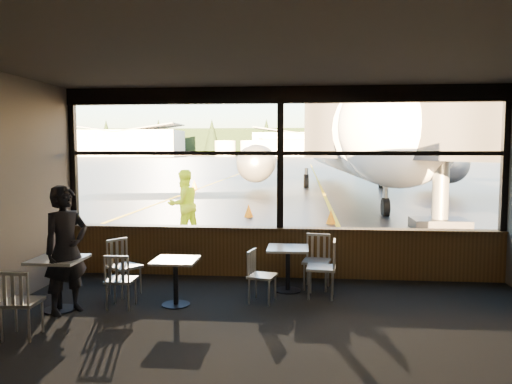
# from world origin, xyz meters

# --- Properties ---
(ground_plane) EXTENTS (520.00, 520.00, 0.00)m
(ground_plane) POSITION_xyz_m (0.00, 120.00, 0.00)
(ground_plane) COLOR black
(ground_plane) RESTS_ON ground
(carpet_floor) EXTENTS (8.00, 6.00, 0.01)m
(carpet_floor) POSITION_xyz_m (0.00, -3.00, 0.01)
(carpet_floor) COLOR black
(carpet_floor) RESTS_ON ground
(ceiling) EXTENTS (8.00, 6.00, 0.04)m
(ceiling) POSITION_xyz_m (0.00, -3.00, 3.50)
(ceiling) COLOR #38332D
(ceiling) RESTS_ON ground
(wall_back) EXTENTS (8.00, 0.04, 3.50)m
(wall_back) POSITION_xyz_m (0.00, -6.00, 1.75)
(wall_back) COLOR #4F483F
(wall_back) RESTS_ON ground
(window_sill) EXTENTS (8.00, 0.28, 0.90)m
(window_sill) POSITION_xyz_m (0.00, 0.00, 0.45)
(window_sill) COLOR #4D3217
(window_sill) RESTS_ON ground
(window_header) EXTENTS (8.00, 0.18, 0.30)m
(window_header) POSITION_xyz_m (0.00, 0.00, 3.35)
(window_header) COLOR black
(window_header) RESTS_ON ground
(mullion_left) EXTENTS (0.12, 0.12, 2.60)m
(mullion_left) POSITION_xyz_m (-3.95, 0.00, 2.20)
(mullion_left) COLOR black
(mullion_left) RESTS_ON ground
(mullion_centre) EXTENTS (0.12, 0.12, 2.60)m
(mullion_centre) POSITION_xyz_m (0.00, 0.00, 2.20)
(mullion_centre) COLOR black
(mullion_centre) RESTS_ON ground
(mullion_right) EXTENTS (0.12, 0.12, 2.60)m
(mullion_right) POSITION_xyz_m (3.95, 0.00, 2.20)
(mullion_right) COLOR black
(mullion_right) RESTS_ON ground
(window_transom) EXTENTS (8.00, 0.10, 0.08)m
(window_transom) POSITION_xyz_m (0.00, 0.00, 2.30)
(window_transom) COLOR black
(window_transom) RESTS_ON ground
(airliner) EXTENTS (32.12, 38.12, 11.35)m
(airliner) POSITION_xyz_m (2.98, 21.49, 5.68)
(airliner) COLOR white
(airliner) RESTS_ON ground_plane
(jet_bridge) EXTENTS (9.64, 11.79, 5.14)m
(jet_bridge) POSITION_xyz_m (3.60, 5.50, 2.57)
(jet_bridge) COLOR #272729
(jet_bridge) RESTS_ON ground_plane
(cafe_table_near) EXTENTS (0.68, 0.68, 0.75)m
(cafe_table_near) POSITION_xyz_m (0.18, -0.95, 0.37)
(cafe_table_near) COLOR gray
(cafe_table_near) RESTS_ON carpet_floor
(cafe_table_mid) EXTENTS (0.65, 0.65, 0.72)m
(cafe_table_mid) POSITION_xyz_m (-1.49, -1.89, 0.36)
(cafe_table_mid) COLOR #99948D
(cafe_table_mid) RESTS_ON carpet_floor
(cafe_table_left) EXTENTS (0.71, 0.71, 0.78)m
(cafe_table_left) POSITION_xyz_m (-3.13, -2.28, 0.39)
(cafe_table_left) COLOR #A9A59B
(cafe_table_left) RESTS_ON carpet_floor
(chair_near_e) EXTENTS (0.56, 0.56, 0.95)m
(chair_near_e) POSITION_xyz_m (0.72, -1.25, 0.47)
(chair_near_e) COLOR beige
(chair_near_e) RESTS_ON carpet_floor
(chair_near_w) EXTENTS (0.55, 0.55, 0.82)m
(chair_near_w) POSITION_xyz_m (-0.19, -1.62, 0.41)
(chair_near_w) COLOR beige
(chair_near_w) RESTS_ON carpet_floor
(chair_near_n) EXTENTS (0.58, 0.58, 0.93)m
(chair_near_n) POSITION_xyz_m (0.66, -0.76, 0.47)
(chair_near_n) COLOR #ACA89C
(chair_near_n) RESTS_ON carpet_floor
(chair_mid_s) EXTENTS (0.47, 0.47, 0.85)m
(chair_mid_s) POSITION_xyz_m (-2.26, -2.09, 0.42)
(chair_mid_s) COLOR #ABA59A
(chair_mid_s) RESTS_ON carpet_floor
(chair_mid_w) EXTENTS (0.69, 0.69, 0.91)m
(chair_mid_w) POSITION_xyz_m (-2.46, -1.41, 0.46)
(chair_mid_w) COLOR #ADA79C
(chair_mid_w) RESTS_ON carpet_floor
(chair_left_s) EXTENTS (0.52, 0.52, 0.90)m
(chair_left_s) POSITION_xyz_m (-3.07, -3.34, 0.45)
(chair_left_s) COLOR #ADA99C
(chair_left_s) RESTS_ON carpet_floor
(passenger) EXTENTS (0.74, 0.81, 1.86)m
(passenger) POSITION_xyz_m (-2.96, -2.37, 0.93)
(passenger) COLOR black
(passenger) RESTS_ON carpet_floor
(ground_crew) EXTENTS (1.13, 1.13, 1.85)m
(ground_crew) POSITION_xyz_m (-2.73, 3.71, 0.92)
(ground_crew) COLOR #BFF219
(ground_crew) RESTS_ON ground_plane
(cone_nose) EXTENTS (0.32, 0.32, 0.45)m
(cone_nose) POSITION_xyz_m (1.30, 6.88, 0.22)
(cone_nose) COLOR #FA6707
(cone_nose) RESTS_ON ground_plane
(cone_wing) EXTENTS (0.40, 0.40, 0.56)m
(cone_wing) POSITION_xyz_m (-6.16, 20.38, 0.28)
(cone_wing) COLOR orange
(cone_wing) RESTS_ON ground_plane
(hangar_left) EXTENTS (45.00, 18.00, 11.00)m
(hangar_left) POSITION_xyz_m (-70.00, 180.00, 5.50)
(hangar_left) COLOR silver
(hangar_left) RESTS_ON ground_plane
(hangar_mid) EXTENTS (38.00, 15.00, 10.00)m
(hangar_mid) POSITION_xyz_m (0.00, 185.00, 5.00)
(hangar_mid) COLOR silver
(hangar_mid) RESTS_ON ground_plane
(hangar_right) EXTENTS (50.00, 20.00, 12.00)m
(hangar_right) POSITION_xyz_m (60.00, 178.00, 6.00)
(hangar_right) COLOR silver
(hangar_right) RESTS_ON ground_plane
(fuel_tank_a) EXTENTS (8.00, 8.00, 6.00)m
(fuel_tank_a) POSITION_xyz_m (-30.00, 182.00, 3.00)
(fuel_tank_a) COLOR silver
(fuel_tank_a) RESTS_ON ground_plane
(fuel_tank_b) EXTENTS (8.00, 8.00, 6.00)m
(fuel_tank_b) POSITION_xyz_m (-20.00, 182.00, 3.00)
(fuel_tank_b) COLOR silver
(fuel_tank_b) RESTS_ON ground_plane
(fuel_tank_c) EXTENTS (8.00, 8.00, 6.00)m
(fuel_tank_c) POSITION_xyz_m (-10.00, 182.00, 3.00)
(fuel_tank_c) COLOR silver
(fuel_tank_c) RESTS_ON ground_plane
(treeline) EXTENTS (360.00, 3.00, 12.00)m
(treeline) POSITION_xyz_m (0.00, 210.00, 6.00)
(treeline) COLOR black
(treeline) RESTS_ON ground_plane
(cone_extra) EXTENTS (0.33, 0.33, 0.45)m
(cone_extra) POSITION_xyz_m (-1.51, 8.25, 0.23)
(cone_extra) COLOR #FF6208
(cone_extra) RESTS_ON ground_plane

